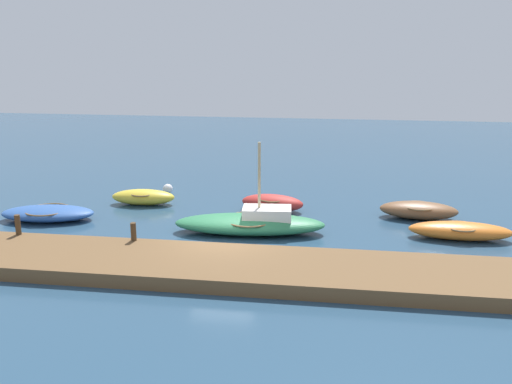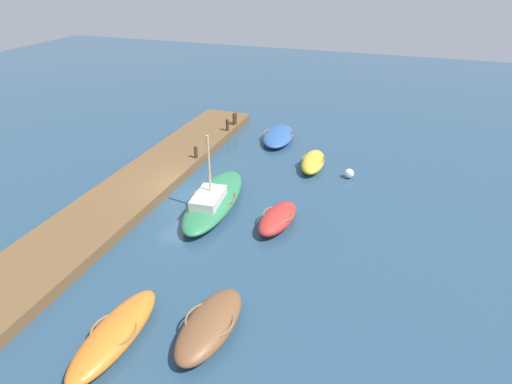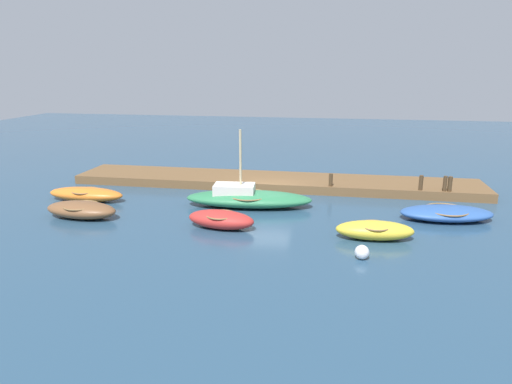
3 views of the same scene
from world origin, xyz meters
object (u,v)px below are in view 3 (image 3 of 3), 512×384
(rowboat_brown, at_px, (81,210))
(dinghy_red, at_px, (221,219))
(mooring_post_mid_east, at_px, (421,183))
(sailboat_green, at_px, (247,198))
(marker_buoy, at_px, (362,252))
(motorboat_blue, at_px, (446,213))
(rowboat_yellow, at_px, (375,230))
(mooring_post_mid_west, at_px, (445,184))
(mooring_post_east, at_px, (331,180))
(mooring_post_west, at_px, (450,184))
(rowboat_orange, at_px, (86,194))

(rowboat_brown, xyz_separation_m, dinghy_red, (-6.92, 0.24, 0.01))
(dinghy_red, xyz_separation_m, mooring_post_mid_east, (-9.49, -6.50, 0.50))
(rowboat_brown, xyz_separation_m, sailboat_green, (-7.42, -3.24, 0.06))
(dinghy_red, xyz_separation_m, sailboat_green, (-0.50, -3.48, 0.05))
(marker_buoy, bearing_deg, motorboat_blue, -127.07)
(motorboat_blue, bearing_deg, rowboat_yellow, 35.20)
(mooring_post_mid_west, distance_m, mooring_post_east, 6.06)
(mooring_post_mid_west, relative_size, mooring_post_mid_east, 1.02)
(dinghy_red, height_order, sailboat_green, sailboat_green)
(mooring_post_east, height_order, marker_buoy, mooring_post_east)
(mooring_post_west, distance_m, mooring_post_east, 6.31)
(mooring_post_mid_east, bearing_deg, motorboat_blue, 100.57)
(mooring_post_mid_west, height_order, mooring_post_east, mooring_post_mid_west)
(rowboat_yellow, bearing_deg, mooring_post_west, -126.86)
(mooring_post_west, height_order, mooring_post_east, mooring_post_west)
(rowboat_yellow, bearing_deg, marker_buoy, 71.00)
(rowboat_yellow, xyz_separation_m, rowboat_orange, (14.91, -3.15, -0.03))
(sailboat_green, height_order, rowboat_yellow, sailboat_green)
(mooring_post_mid_east, relative_size, mooring_post_east, 1.14)
(mooring_post_east, distance_m, marker_buoy, 9.03)
(sailboat_green, relative_size, marker_buoy, 12.24)
(dinghy_red, distance_m, rowboat_orange, 8.78)
(sailboat_green, bearing_deg, mooring_post_east, -149.14)
(mooring_post_west, distance_m, mooring_post_mid_west, 0.26)
(mooring_post_west, distance_m, mooring_post_mid_east, 1.49)
(rowboat_yellow, height_order, mooring_post_mid_west, mooring_post_mid_west)
(motorboat_blue, distance_m, mooring_post_west, 3.63)
(mooring_post_mid_east, bearing_deg, rowboat_yellow, 66.92)
(rowboat_brown, distance_m, marker_buoy, 13.24)
(dinghy_red, distance_m, mooring_post_mid_west, 12.54)
(mooring_post_mid_east, distance_m, mooring_post_east, 4.83)
(rowboat_orange, xyz_separation_m, mooring_post_west, (-19.24, -3.52, 0.54))
(motorboat_blue, bearing_deg, mooring_post_east, -39.66)
(dinghy_red, height_order, mooring_post_mid_east, mooring_post_mid_east)
(rowboat_brown, distance_m, motorboat_blue, 17.29)
(dinghy_red, xyz_separation_m, mooring_post_east, (-4.66, -6.50, 0.45))
(rowboat_yellow, xyz_separation_m, mooring_post_mid_west, (-4.07, -6.67, 0.53))
(sailboat_green, distance_m, marker_buoy, 8.09)
(rowboat_brown, bearing_deg, dinghy_red, -178.07)
(mooring_post_mid_east, bearing_deg, sailboat_green, 18.56)
(dinghy_red, height_order, motorboat_blue, dinghy_red)
(dinghy_red, relative_size, mooring_post_mid_east, 3.94)
(sailboat_green, distance_m, mooring_post_mid_west, 10.67)
(sailboat_green, relative_size, rowboat_orange, 1.57)
(rowboat_brown, relative_size, rowboat_yellow, 1.11)
(sailboat_green, distance_m, rowboat_orange, 8.78)
(mooring_post_mid_west, bearing_deg, dinghy_red, 31.22)
(rowboat_brown, relative_size, dinghy_red, 1.14)
(rowboat_brown, bearing_deg, mooring_post_mid_west, -156.57)
(mooring_post_mid_west, relative_size, mooring_post_east, 1.17)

